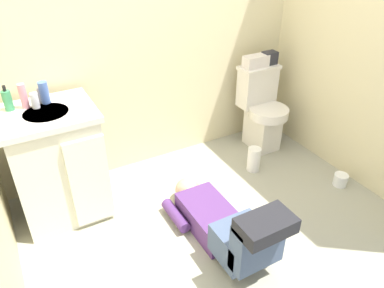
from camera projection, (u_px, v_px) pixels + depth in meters
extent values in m
cube|color=#9E9B87|center=(220.00, 230.00, 2.60)|extent=(3.05, 3.09, 0.04)
cube|color=beige|center=(149.00, 20.00, 2.76)|extent=(2.71, 0.08, 2.40)
cube|color=silver|center=(262.00, 128.00, 3.41)|extent=(0.22, 0.30, 0.38)
cylinder|color=silver|center=(269.00, 112.00, 3.27)|extent=(0.35, 0.35, 0.08)
cube|color=silver|center=(257.00, 87.00, 3.32)|extent=(0.34, 0.17, 0.34)
cube|color=silver|center=(259.00, 68.00, 3.22)|extent=(0.36, 0.19, 0.03)
cube|color=silver|center=(58.00, 167.00, 2.55)|extent=(0.56, 0.48, 0.78)
cube|color=silver|center=(46.00, 114.00, 2.33)|extent=(0.60, 0.52, 0.04)
cylinder|color=silver|center=(47.00, 116.00, 2.32)|extent=(0.28, 0.28, 0.05)
cube|color=silver|center=(90.00, 182.00, 2.43)|extent=(0.26, 0.03, 0.66)
cylinder|color=silver|center=(39.00, 96.00, 2.40)|extent=(0.02, 0.02, 0.10)
cube|color=#512D6B|center=(210.00, 217.00, 2.56)|extent=(0.29, 0.52, 0.17)
sphere|color=tan|center=(188.00, 190.00, 2.80)|extent=(0.19, 0.19, 0.19)
cube|color=#435372|center=(241.00, 242.00, 2.24)|extent=(0.31, 0.28, 0.20)
cube|color=#435372|center=(257.00, 243.00, 2.07)|extent=(0.31, 0.12, 0.32)
cube|color=black|center=(266.00, 225.00, 1.95)|extent=(0.31, 0.19, 0.09)
cylinder|color=#512D6B|center=(175.00, 215.00, 2.61)|extent=(0.08, 0.30, 0.08)
cube|color=silver|center=(256.00, 61.00, 3.17)|extent=(0.22, 0.11, 0.10)
cube|color=#26262D|center=(270.00, 58.00, 3.23)|extent=(0.12, 0.09, 0.11)
cylinder|color=#398D58|center=(8.00, 101.00, 2.30)|extent=(0.06, 0.06, 0.13)
cylinder|color=black|center=(4.00, 88.00, 2.25)|extent=(0.02, 0.02, 0.04)
cylinder|color=pink|center=(23.00, 96.00, 2.32)|extent=(0.05, 0.05, 0.16)
cylinder|color=silver|center=(35.00, 101.00, 2.33)|extent=(0.05, 0.05, 0.10)
cylinder|color=#4464B0|center=(44.00, 93.00, 2.38)|extent=(0.06, 0.06, 0.14)
cylinder|color=white|center=(254.00, 159.00, 3.13)|extent=(0.11, 0.11, 0.21)
cylinder|color=white|center=(340.00, 180.00, 2.98)|extent=(0.11, 0.11, 0.10)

